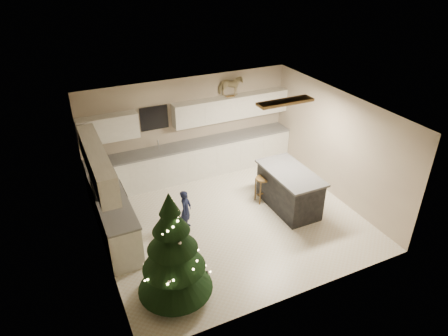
# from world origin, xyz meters

# --- Properties ---
(ground_plane) EXTENTS (5.50, 5.50, 0.00)m
(ground_plane) POSITION_xyz_m (0.00, 0.00, 0.00)
(ground_plane) COLOR silver
(room_shell) EXTENTS (5.52, 5.02, 2.61)m
(room_shell) POSITION_xyz_m (0.02, 0.00, 1.75)
(room_shell) COLOR tan
(room_shell) RESTS_ON ground_plane
(cabinetry) EXTENTS (5.50, 3.20, 2.00)m
(cabinetry) POSITION_xyz_m (-0.91, 1.65, 0.76)
(cabinetry) COLOR silver
(cabinetry) RESTS_ON ground_plane
(island) EXTENTS (0.90, 1.70, 0.95)m
(island) POSITION_xyz_m (1.44, -0.12, 0.48)
(island) COLOR black
(island) RESTS_ON ground_plane
(bar_stool) EXTENTS (0.33, 0.33, 0.64)m
(bar_stool) POSITION_xyz_m (1.01, 0.36, 0.48)
(bar_stool) COLOR brown
(bar_stool) RESTS_ON ground_plane
(christmas_tree) EXTENTS (1.35, 1.30, 2.15)m
(christmas_tree) POSITION_xyz_m (-1.85, -1.60, 0.88)
(christmas_tree) COLOR #3F2816
(christmas_tree) RESTS_ON ground_plane
(toddler) EXTENTS (0.39, 0.40, 0.93)m
(toddler) POSITION_xyz_m (-1.00, 0.14, 0.47)
(toddler) COLOR #131539
(toddler) RESTS_ON ground_plane
(rocking_horse) EXTENTS (0.67, 0.44, 0.54)m
(rocking_horse) POSITION_xyz_m (1.11, 2.33, 2.28)
(rocking_horse) COLOR brown
(rocking_horse) RESTS_ON cabinetry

